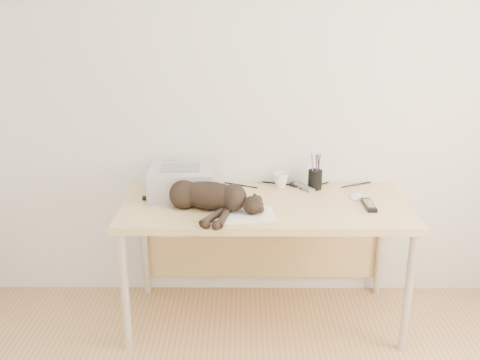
{
  "coord_description": "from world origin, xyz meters",
  "views": [
    {
      "loc": [
        -0.13,
        -1.4,
        1.82
      ],
      "look_at": [
        -0.14,
        1.34,
        0.9
      ],
      "focal_mm": 40.0,
      "sensor_mm": 36.0,
      "label": 1
    }
  ],
  "objects_px": {
    "cat": "(206,197)",
    "pen_cup": "(315,179)",
    "desk": "(264,220)",
    "mouse": "(356,194)",
    "mug": "(281,180)",
    "printer": "(181,182)"
  },
  "relations": [
    {
      "from": "pen_cup",
      "to": "cat",
      "type": "bearing_deg",
      "value": -151.6
    },
    {
      "from": "desk",
      "to": "mouse",
      "type": "distance_m",
      "value": 0.55
    },
    {
      "from": "cat",
      "to": "pen_cup",
      "type": "bearing_deg",
      "value": 45.23
    },
    {
      "from": "mug",
      "to": "pen_cup",
      "type": "bearing_deg",
      "value": -7.74
    },
    {
      "from": "desk",
      "to": "mouse",
      "type": "bearing_deg",
      "value": 1.43
    },
    {
      "from": "mug",
      "to": "mouse",
      "type": "bearing_deg",
      "value": -23.29
    },
    {
      "from": "desk",
      "to": "pen_cup",
      "type": "height_order",
      "value": "pen_cup"
    },
    {
      "from": "cat",
      "to": "mug",
      "type": "xyz_separation_m",
      "value": [
        0.43,
        0.37,
        -0.03
      ]
    },
    {
      "from": "pen_cup",
      "to": "mouse",
      "type": "bearing_deg",
      "value": -35.33
    },
    {
      "from": "cat",
      "to": "mug",
      "type": "height_order",
      "value": "cat"
    },
    {
      "from": "desk",
      "to": "printer",
      "type": "height_order",
      "value": "printer"
    },
    {
      "from": "cat",
      "to": "mug",
      "type": "relative_size",
      "value": 7.2
    },
    {
      "from": "desk",
      "to": "mug",
      "type": "distance_m",
      "value": 0.28
    },
    {
      "from": "cat",
      "to": "mouse",
      "type": "bearing_deg",
      "value": 29.36
    },
    {
      "from": "mug",
      "to": "mouse",
      "type": "distance_m",
      "value": 0.46
    },
    {
      "from": "desk",
      "to": "pen_cup",
      "type": "distance_m",
      "value": 0.4
    },
    {
      "from": "desk",
      "to": "mouse",
      "type": "height_order",
      "value": "mouse"
    },
    {
      "from": "pen_cup",
      "to": "mouse",
      "type": "xyz_separation_m",
      "value": [
        0.22,
        -0.15,
        -0.04
      ]
    },
    {
      "from": "mouse",
      "to": "mug",
      "type": "bearing_deg",
      "value": 172.54
    },
    {
      "from": "desk",
      "to": "mug",
      "type": "height_order",
      "value": "mug"
    },
    {
      "from": "mug",
      "to": "mouse",
      "type": "xyz_separation_m",
      "value": [
        0.42,
        -0.18,
        -0.03
      ]
    },
    {
      "from": "printer",
      "to": "pen_cup",
      "type": "distance_m",
      "value": 0.8
    }
  ]
}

